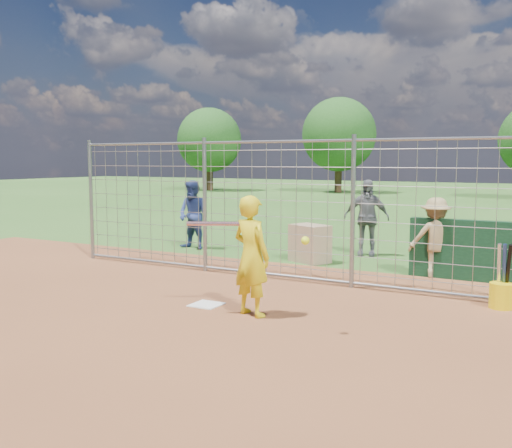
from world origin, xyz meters
The scene contains 12 objects.
ground centered at (0.00, 0.00, 0.00)m, with size 100.00×100.00×0.00m, color #2D591E.
infield_dirt centered at (0.00, -3.00, 0.01)m, with size 18.00×18.00×0.00m, color brown.
home_plate centered at (0.00, -0.20, 0.01)m, with size 0.43×0.43×0.02m, color silver.
dugout_wall centered at (3.40, 3.60, 0.55)m, with size 2.60×0.20×1.10m, color #11381E.
batter centered at (0.86, -0.35, 0.85)m, with size 0.62×0.41×1.69m, color yellow.
bystander_a centered at (-3.34, 4.21, 0.84)m, with size 0.82×0.64×1.68m, color navy.
bystander_b centered at (0.66, 5.34, 0.87)m, with size 1.02×0.42×1.74m, color #5D5E62.
bystander_c centered at (2.55, 3.60, 0.74)m, with size 0.96×0.55×1.49m, color #998253.
equipment_bin centered at (-0.12, 3.93, 0.40)m, with size 0.80×0.55×0.80m, color tan.
equipment_in_play centered at (0.78, -0.60, 1.27)m, with size 1.91×0.56×0.19m.
bucket_with_bats centered at (3.89, 1.76, 0.25)m, with size 0.34×0.36×0.97m.
backstop_fence centered at (0.00, 2.00, 1.26)m, with size 9.08×0.08×2.60m.
Camera 1 is at (4.70, -7.16, 2.18)m, focal length 40.00 mm.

